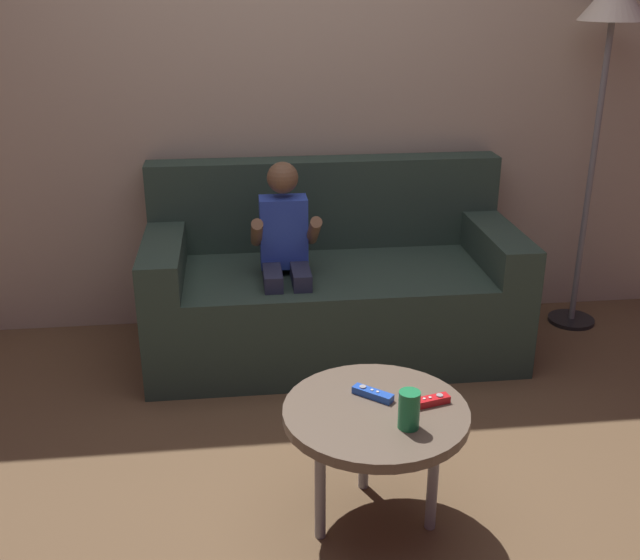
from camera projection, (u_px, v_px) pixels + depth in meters
name	position (u px, v px, depth m)	size (l,w,h in m)	color
ground_plane	(319.00, 486.00, 2.71)	(8.28, 8.28, 0.00)	brown
wall_back	(283.00, 79.00, 3.64)	(4.14, 0.05, 2.50)	#B2A38E
couch	(331.00, 288.00, 3.65)	(1.74, 0.80, 0.88)	#2D4238
person_seated_on_couch	(285.00, 255.00, 3.37)	(0.30, 0.37, 0.95)	#282D47
coffee_table	(375.00, 419.00, 2.40)	(0.59, 0.59, 0.44)	brown
game_remote_red_near_edge	(429.00, 401.00, 2.40)	(0.14, 0.07, 0.03)	red
game_remote_blue_center	(373.00, 394.00, 2.44)	(0.13, 0.12, 0.03)	blue
soda_can	(409.00, 410.00, 2.26)	(0.07, 0.07, 0.12)	#1E7F47
floor_lamp	(611.00, 28.00, 3.46)	(0.32, 0.32, 1.72)	black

